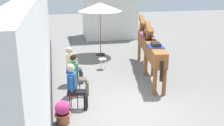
% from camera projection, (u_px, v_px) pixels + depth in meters
% --- Properties ---
extents(ground_plane, '(40.00, 40.00, 0.00)m').
position_uv_depth(ground_plane, '(112.00, 74.00, 10.89)').
color(ground_plane, slate).
extents(pub_facade_wall, '(0.34, 14.00, 3.40)m').
position_uv_depth(pub_facade_wall, '(43.00, 50.00, 8.51)').
color(pub_facade_wall, white).
rests_on(pub_facade_wall, ground_plane).
extents(distant_cottage, '(3.40, 2.60, 3.50)m').
position_uv_depth(distant_cottage, '(109.00, 9.00, 17.41)').
color(distant_cottage, silver).
rests_on(distant_cottage, ground_plane).
extents(seated_visitor_near, '(0.61, 0.48, 1.39)m').
position_uv_depth(seated_visitor_near, '(74.00, 84.00, 7.78)').
color(seated_visitor_near, red).
rests_on(seated_visitor_near, ground_plane).
extents(seated_visitor_middle, '(0.61, 0.49, 1.39)m').
position_uv_depth(seated_visitor_middle, '(77.00, 73.00, 8.74)').
color(seated_visitor_middle, '#194C99').
rests_on(seated_visitor_middle, ground_plane).
extents(seated_visitor_far, '(0.61, 0.49, 1.39)m').
position_uv_depth(seated_visitor_far, '(72.00, 64.00, 9.65)').
color(seated_visitor_far, '#194C99').
rests_on(seated_visitor_far, ground_plane).
extents(saddled_horse_near, '(0.81, 2.98, 2.06)m').
position_uv_depth(saddled_horse_near, '(154.00, 52.00, 9.67)').
color(saddled_horse_near, brown).
rests_on(saddled_horse_near, ground_plane).
extents(saddled_horse_far, '(0.81, 2.97, 2.06)m').
position_uv_depth(saddled_horse_far, '(146.00, 40.00, 11.54)').
color(saddled_horse_far, brown).
rests_on(saddled_horse_far, ground_plane).
extents(flower_planter_inner_near, '(0.43, 0.43, 0.64)m').
position_uv_depth(flower_planter_inner_near, '(63.00, 112.00, 7.12)').
color(flower_planter_inner_near, '#A85638').
rests_on(flower_planter_inner_near, ground_plane).
extents(cafe_parasol, '(2.10, 2.10, 2.58)m').
position_uv_depth(cafe_parasol, '(100.00, 7.00, 12.95)').
color(cafe_parasol, black).
rests_on(cafe_parasol, ground_plane).
extents(spare_stool_white, '(0.32, 0.32, 0.46)m').
position_uv_depth(spare_stool_white, '(103.00, 60.00, 11.40)').
color(spare_stool_white, white).
rests_on(spare_stool_white, ground_plane).
extents(satchel_bag, '(0.29, 0.27, 0.20)m').
position_uv_depth(satchel_bag, '(74.00, 72.00, 10.86)').
color(satchel_bag, brown).
rests_on(satchel_bag, ground_plane).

